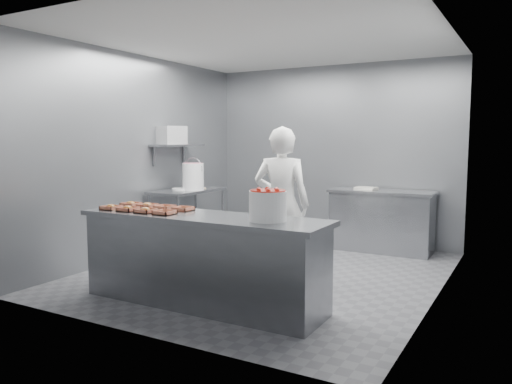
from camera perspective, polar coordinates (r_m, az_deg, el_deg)
floor at (r=6.23m, az=1.19°, el=-9.21°), size 4.50×4.50×0.00m
ceiling at (r=6.12m, az=1.25°, el=16.97°), size 4.50×4.50×0.00m
wall_back at (r=8.07m, az=8.78°, el=4.27°), size 4.00×0.04×2.80m
wall_left at (r=7.18m, az=-13.05°, el=3.98°), size 0.04×4.50×2.80m
wall_right at (r=5.37m, az=20.42°, el=3.13°), size 0.04×4.50×2.80m
service_counter at (r=5.00m, az=-6.16°, el=-7.69°), size 2.60×0.70×0.90m
prep_table at (r=7.48m, az=-7.82°, el=-2.05°), size 0.60×1.20×0.90m
back_counter at (r=7.55m, az=14.14°, el=-3.18°), size 1.50×0.60×0.90m
wall_shelf at (r=7.52m, az=-8.97°, el=5.29°), size 0.35×0.90×0.03m
tray_0 at (r=5.49m, az=-16.22°, el=-1.68°), size 0.19×0.18×0.06m
tray_1 at (r=5.32m, az=-14.40°, el=-1.87°), size 0.19×0.18×0.06m
tray_2 at (r=5.16m, az=-12.47°, el=-2.06°), size 0.19×0.18×0.06m
tray_3 at (r=5.00m, az=-10.39°, el=-2.31°), size 0.19×0.18×0.04m
tray_4 at (r=5.70m, az=-14.09°, el=-1.35°), size 0.19×0.18×0.06m
tray_5 at (r=5.54m, az=-12.29°, el=-1.52°), size 0.19×0.18×0.06m
tray_6 at (r=5.38m, az=-10.35°, el=-1.72°), size 0.19×0.18×0.04m
tray_7 at (r=5.23m, az=-8.32°, el=-1.91°), size 0.19×0.18×0.04m
worker at (r=5.77m, az=2.94°, el=-1.40°), size 0.73×0.56×1.78m
strawberry_tub at (r=4.51m, az=1.36°, el=-1.43°), size 0.34×0.34×0.28m
glaze_bucket at (r=7.34m, az=-7.20°, el=1.83°), size 0.33×0.31×0.48m
bucket_lid at (r=7.41m, az=-8.33°, el=0.35°), size 0.41×0.41×0.03m
rag at (r=7.52m, az=-6.31°, el=0.43°), size 0.15×0.14×0.02m
appliance at (r=7.41m, az=-9.66°, el=6.41°), size 0.40×0.43×0.27m
paper_stack at (r=7.56m, az=12.47°, el=0.42°), size 0.32×0.25×0.04m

